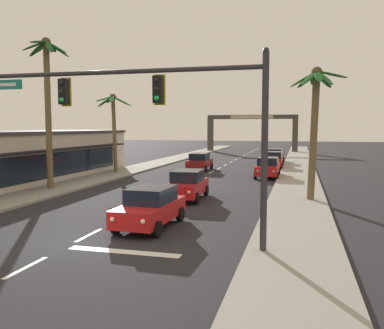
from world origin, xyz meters
TOP-DOWN VIEW (x-y plane):
  - ground_plane at (0.00, 0.00)m, footprint 220.00×220.00m
  - sidewalk_right at (7.80, 20.00)m, footprint 3.20×110.00m
  - sidewalk_left at (-7.80, 20.00)m, footprint 3.20×110.00m
  - lane_markings at (0.41, 20.83)m, footprint 4.28×89.49m
  - traffic_signal_mast at (3.15, 0.32)m, footprint 11.43×0.41m
  - sedan_lead_at_stop_bar at (1.86, 2.89)m, footprint 2.07×4.50m
  - sedan_third_in_queue at (1.58, 9.76)m, footprint 2.06×4.49m
  - sedan_oncoming_far at (-1.44, 25.31)m, footprint 1.97×4.46m
  - sedan_parked_nearest_kerb at (5.35, 21.29)m, footprint 1.95×4.45m
  - sedan_parked_mid_kerb at (5.14, 34.88)m, footprint 2.06×4.50m
  - sedan_parked_far_kerb at (5.32, 29.45)m, footprint 1.97×4.46m
  - palm_left_second at (-8.08, 10.59)m, footprint 2.99×3.32m
  - palm_left_third at (-8.31, 20.83)m, footprint 3.55×3.55m
  - palm_right_second at (8.65, 10.74)m, footprint 3.13×3.15m
  - town_gateway_arch at (0.00, 56.67)m, footprint 15.17×0.90m

SIDE VIEW (x-z plane):
  - ground_plane at x=0.00m, z-range 0.00..0.00m
  - lane_markings at x=0.41m, z-range 0.00..0.01m
  - sidewalk_right at x=7.80m, z-range 0.00..0.14m
  - sidewalk_left at x=-7.80m, z-range 0.00..0.14m
  - sedan_lead_at_stop_bar at x=1.86m, z-range 0.01..1.69m
  - sedan_third_in_queue at x=1.58m, z-range 0.01..1.69m
  - sedan_oncoming_far at x=-1.44m, z-range 0.01..1.69m
  - sedan_parked_nearest_kerb at x=5.35m, z-range 0.01..1.69m
  - sedan_parked_mid_kerb at x=5.14m, z-range 0.01..1.69m
  - sedan_parked_far_kerb at x=5.32m, z-range 0.01..1.69m
  - town_gateway_arch at x=0.00m, z-range 0.98..7.20m
  - traffic_signal_mast at x=3.15m, z-range 1.54..8.26m
  - palm_left_third at x=-8.31m, z-range 1.52..8.69m
  - palm_right_second at x=8.65m, z-range 1.38..8.88m
  - palm_left_second at x=-8.08m, z-range 1.66..11.60m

